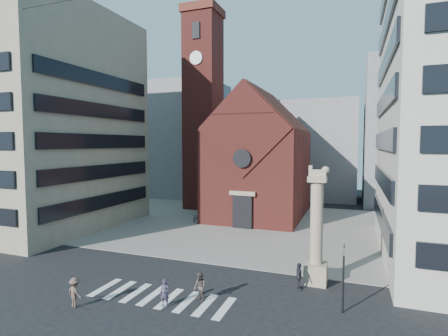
{
  "coord_description": "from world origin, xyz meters",
  "views": [
    {
      "loc": [
        12.43,
        -22.73,
        10.24
      ],
      "look_at": [
        0.95,
        8.0,
        7.94
      ],
      "focal_mm": 28.0,
      "sensor_mm": 36.0,
      "label": 1
    }
  ],
  "objects_px": {
    "pedestrian_2": "(299,276)",
    "traffic_light": "(343,276)",
    "lion_column": "(316,237)",
    "pedestrian_0": "(165,293)",
    "scooter_0": "(196,218)",
    "pedestrian_1": "(200,287)"
  },
  "relations": [
    {
      "from": "scooter_0",
      "to": "pedestrian_0",
      "type": "bearing_deg",
      "value": -71.73
    },
    {
      "from": "traffic_light",
      "to": "scooter_0",
      "type": "height_order",
      "value": "traffic_light"
    },
    {
      "from": "pedestrian_2",
      "to": "scooter_0",
      "type": "height_order",
      "value": "pedestrian_2"
    },
    {
      "from": "traffic_light",
      "to": "lion_column",
      "type": "bearing_deg",
      "value": 116.46
    },
    {
      "from": "pedestrian_2",
      "to": "traffic_light",
      "type": "bearing_deg",
      "value": -142.31
    },
    {
      "from": "pedestrian_0",
      "to": "pedestrian_1",
      "type": "xyz_separation_m",
      "value": [
        1.78,
        1.41,
        0.07
      ]
    },
    {
      "from": "lion_column",
      "to": "pedestrian_0",
      "type": "xyz_separation_m",
      "value": [
        -8.52,
        -7.07,
        -2.58
      ]
    },
    {
      "from": "pedestrian_0",
      "to": "scooter_0",
      "type": "bearing_deg",
      "value": 106.53
    },
    {
      "from": "pedestrian_1",
      "to": "lion_column",
      "type": "bearing_deg",
      "value": 77.42
    },
    {
      "from": "pedestrian_0",
      "to": "scooter_0",
      "type": "relative_size",
      "value": 0.95
    },
    {
      "from": "scooter_0",
      "to": "traffic_light",
      "type": "bearing_deg",
      "value": -47.69
    },
    {
      "from": "lion_column",
      "to": "pedestrian_0",
      "type": "relative_size",
      "value": 4.97
    },
    {
      "from": "traffic_light",
      "to": "pedestrian_0",
      "type": "height_order",
      "value": "traffic_light"
    },
    {
      "from": "lion_column",
      "to": "pedestrian_0",
      "type": "bearing_deg",
      "value": -140.31
    },
    {
      "from": "lion_column",
      "to": "pedestrian_2",
      "type": "xyz_separation_m",
      "value": [
        -1.01,
        -1.52,
        -2.51
      ]
    },
    {
      "from": "pedestrian_2",
      "to": "lion_column",
      "type": "bearing_deg",
      "value": -46.33
    },
    {
      "from": "pedestrian_0",
      "to": "pedestrian_1",
      "type": "bearing_deg",
      "value": 34.68
    },
    {
      "from": "pedestrian_0",
      "to": "scooter_0",
      "type": "xyz_separation_m",
      "value": [
        -8.21,
        22.29,
        -0.34
      ]
    },
    {
      "from": "traffic_light",
      "to": "scooter_0",
      "type": "distance_m",
      "value": 26.89
    },
    {
      "from": "pedestrian_0",
      "to": "scooter_0",
      "type": "distance_m",
      "value": 23.76
    },
    {
      "from": "traffic_light",
      "to": "scooter_0",
      "type": "relative_size",
      "value": 2.34
    },
    {
      "from": "lion_column",
      "to": "pedestrian_2",
      "type": "distance_m",
      "value": 3.1
    }
  ]
}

